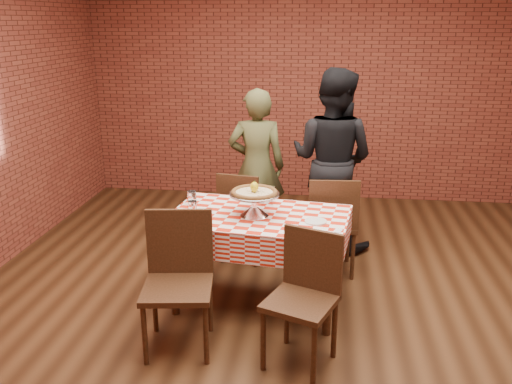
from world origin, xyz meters
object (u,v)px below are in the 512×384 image
at_px(table, 259,260).
at_px(pizza_stand, 254,204).
at_px(diner_black, 332,160).
at_px(chair_near_left, 177,286).
at_px(chair_near_right, 300,303).
at_px(water_glass_left, 193,208).
at_px(condiment_caddy, 268,195).
at_px(pizza, 254,193).
at_px(water_glass_right, 192,198).
at_px(chair_far_left, 244,215).
at_px(diner_olive, 257,166).
at_px(chair_far_right, 331,223).

height_order(table, pizza_stand, pizza_stand).
bearing_deg(diner_black, table, 90.51).
xyz_separation_m(chair_near_left, chair_near_right, (0.83, -0.09, -0.03)).
relative_size(water_glass_left, condiment_caddy, 0.77).
xyz_separation_m(pizza, water_glass_right, (-0.53, 0.19, -0.12)).
bearing_deg(pizza, pizza_stand, 0.00).
bearing_deg(chair_far_left, chair_near_right, 120.44).
height_order(water_glass_left, chair_far_left, chair_far_left).
distance_m(table, diner_olive, 1.40).
relative_size(water_glass_left, diner_olive, 0.07).
bearing_deg(condiment_caddy, chair_near_left, -107.76).
relative_size(condiment_caddy, chair_near_right, 0.16).
distance_m(table, chair_near_right, 0.85).
bearing_deg(pizza, chair_near_left, -123.63).
xyz_separation_m(pizza, water_glass_left, (-0.47, -0.05, -0.12)).
xyz_separation_m(pizza_stand, chair_far_left, (-0.21, 0.87, -0.41)).
bearing_deg(diner_black, chair_far_left, 52.50).
relative_size(condiment_caddy, chair_far_left, 0.16).
bearing_deg(water_glass_left, chair_far_left, 74.45).
relative_size(chair_near_left, chair_far_left, 1.09).
xyz_separation_m(chair_far_left, chair_far_right, (0.81, -0.17, 0.02)).
bearing_deg(condiment_caddy, chair_far_left, 127.41).
bearing_deg(pizza_stand, diner_black, 65.73).
relative_size(table, pizza_stand, 3.40).
height_order(water_glass_left, chair_near_right, chair_near_right).
relative_size(table, pizza, 3.82).
bearing_deg(water_glass_right, table, -17.72).
relative_size(pizza, water_glass_right, 3.18).
bearing_deg(diner_black, condiment_caddy, 87.31).
bearing_deg(diner_olive, water_glass_right, 66.04).
bearing_deg(water_glass_right, chair_near_left, -83.67).
height_order(water_glass_left, water_glass_right, same).
xyz_separation_m(water_glass_right, chair_far_right, (1.13, 0.51, -0.36)).
height_order(chair_far_right, diner_black, diner_black).
xyz_separation_m(water_glass_left, chair_near_right, (0.86, -0.70, -0.37)).
relative_size(pizza, chair_far_right, 0.38).
relative_size(water_glass_right, chair_far_right, 0.12).
relative_size(condiment_caddy, chair_far_right, 0.16).
bearing_deg(pizza, table, 21.85).
height_order(pizza, chair_far_right, pizza).
distance_m(table, chair_far_right, 0.89).
distance_m(chair_near_right, diner_black, 2.12).
height_order(pizza_stand, condiment_caddy, pizza_stand).
xyz_separation_m(condiment_caddy, chair_near_left, (-0.52, -0.94, -0.36)).
relative_size(pizza, condiment_caddy, 2.45).
relative_size(pizza_stand, chair_near_left, 0.42).
height_order(chair_near_right, diner_olive, diner_olive).
height_order(pizza_stand, chair_near_right, pizza_stand).
xyz_separation_m(pizza_stand, condiment_caddy, (0.08, 0.28, -0.02)).
relative_size(chair_near_left, diner_olive, 0.60).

